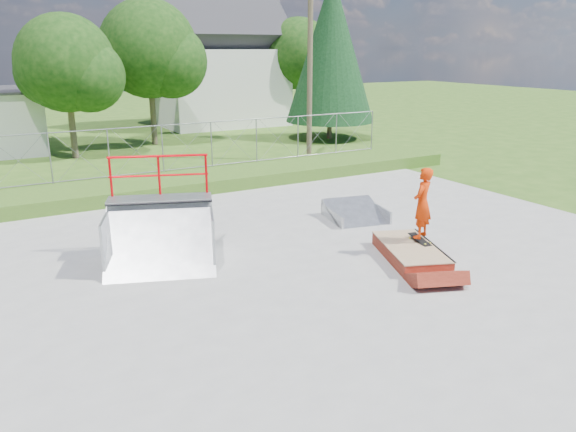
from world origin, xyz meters
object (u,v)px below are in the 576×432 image
quarter_pipe (159,216)px  flat_bank_ramp (356,213)px  grind_box (410,253)px  skater (422,206)px

quarter_pipe → flat_bank_ramp: 6.45m
grind_box → quarter_pipe: bearing=175.2°
grind_box → flat_bank_ramp: size_ratio=1.61×
quarter_pipe → flat_bank_ramp: bearing=26.8°
grind_box → quarter_pipe: size_ratio=1.10×
flat_bank_ramp → skater: size_ratio=0.97×
quarter_pipe → skater: bearing=-3.0°
quarter_pipe → skater: 6.43m
grind_box → quarter_pipe: quarter_pipe is taller
quarter_pipe → grind_box: bearing=-5.7°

